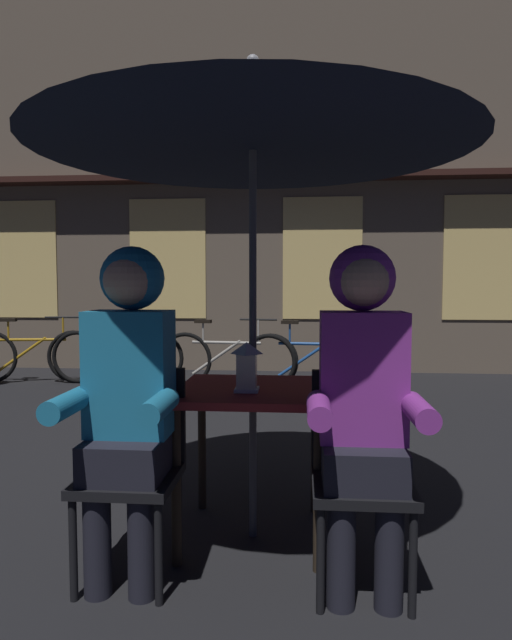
{
  "coord_description": "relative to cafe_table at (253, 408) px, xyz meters",
  "views": [
    {
      "loc": [
        0.23,
        -2.6,
        1.24
      ],
      "look_at": [
        0.0,
        0.18,
        1.06
      ],
      "focal_mm": 30.56,
      "sensor_mm": 36.0,
      "label": 1
    }
  ],
  "objects": [
    {
      "name": "cafe_table",
      "position": [
        0.0,
        0.0,
        0.0
      ],
      "size": [
        0.72,
        0.72,
        0.74
      ],
      "color": "maroon",
      "rests_on": "ground_plane"
    },
    {
      "name": "patio_umbrella",
      "position": [
        0.0,
        0.0,
        1.42
      ],
      "size": [
        2.1,
        2.1,
        2.31
      ],
      "color": "#4C4C51",
      "rests_on": "ground_plane"
    },
    {
      "name": "bicycle_nearest",
      "position": [
        -3.14,
        3.92,
        -0.29
      ],
      "size": [
        1.67,
        0.29,
        0.84
      ],
      "color": "black",
      "rests_on": "ground_plane"
    },
    {
      "name": "bicycle_third",
      "position": [
        -0.66,
        3.79,
        -0.29
      ],
      "size": [
        1.68,
        0.22,
        0.84
      ],
      "color": "black",
      "rests_on": "ground_plane"
    },
    {
      "name": "person_right_hooded",
      "position": [
        0.48,
        -0.43,
        0.21
      ],
      "size": [
        0.45,
        0.56,
        1.4
      ],
      "color": "black",
      "rests_on": "ground_plane"
    },
    {
      "name": "chair_left",
      "position": [
        -0.48,
        -0.37,
        -0.15
      ],
      "size": [
        0.4,
        0.4,
        0.87
      ],
      "color": "black",
      "rests_on": "ground_plane"
    },
    {
      "name": "ground_plane",
      "position": [
        0.0,
        0.0,
        -0.64
      ],
      "size": [
        60.0,
        60.0,
        0.0
      ],
      "primitive_type": "plane",
      "color": "black"
    },
    {
      "name": "shopfront_building",
      "position": [
        -0.58,
        5.4,
        2.45
      ],
      "size": [
        10.0,
        0.93,
        6.2
      ],
      "color": "#6B5B4C",
      "rests_on": "ground_plane"
    },
    {
      "name": "bicycle_fourth",
      "position": [
        0.38,
        3.73,
        -0.29
      ],
      "size": [
        1.68,
        0.21,
        0.84
      ],
      "color": "black",
      "rests_on": "ground_plane"
    },
    {
      "name": "bicycle_second",
      "position": [
        -2.05,
        3.93,
        -0.29
      ],
      "size": [
        1.68,
        0.08,
        0.84
      ],
      "color": "black",
      "rests_on": "ground_plane"
    },
    {
      "name": "person_left_hooded",
      "position": [
        -0.48,
        -0.43,
        0.21
      ],
      "size": [
        0.45,
        0.56,
        1.4
      ],
      "color": "black",
      "rests_on": "ground_plane"
    },
    {
      "name": "chair_right",
      "position": [
        0.48,
        -0.37,
        -0.15
      ],
      "size": [
        0.4,
        0.4,
        0.87
      ],
      "color": "black",
      "rests_on": "ground_plane"
    },
    {
      "name": "lantern",
      "position": [
        -0.02,
        -0.1,
        0.22
      ],
      "size": [
        0.11,
        0.11,
        0.23
      ],
      "color": "white",
      "rests_on": "cafe_table"
    }
  ]
}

